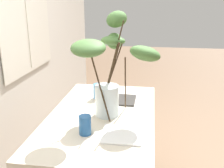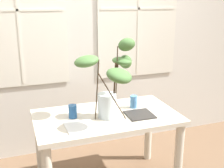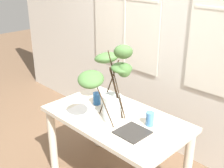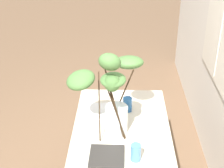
{
  "view_description": "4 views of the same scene",
  "coord_description": "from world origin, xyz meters",
  "px_view_note": "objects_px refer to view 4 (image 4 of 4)",
  "views": [
    {
      "loc": [
        -1.69,
        -0.33,
        1.52
      ],
      "look_at": [
        -0.03,
        -0.08,
        0.97
      ],
      "focal_mm": 42.2,
      "sensor_mm": 36.0,
      "label": 1
    },
    {
      "loc": [
        -0.76,
        -2.31,
        1.76
      ],
      "look_at": [
        0.04,
        -0.03,
        1.03
      ],
      "focal_mm": 46.2,
      "sensor_mm": 36.0,
      "label": 2
    },
    {
      "loc": [
        1.58,
        -1.63,
        2.0
      ],
      "look_at": [
        -0.07,
        0.02,
        1.03
      ],
      "focal_mm": 46.24,
      "sensor_mm": 36.0,
      "label": 3
    },
    {
      "loc": [
        2.1,
        -0.01,
        2.28
      ],
      "look_at": [
        -0.05,
        -0.07,
        1.12
      ],
      "focal_mm": 54.93,
      "sensor_mm": 36.0,
      "label": 4
    }
  ],
  "objects_px": {
    "drinking_glass_blue_left": "(127,104)",
    "plate_square_right": "(107,156)",
    "vase_with_branches": "(111,90)",
    "plate_square_left": "(101,111)",
    "drinking_glass_blue_right": "(136,152)",
    "dining_table": "(121,146)"
  },
  "relations": [
    {
      "from": "dining_table",
      "to": "plate_square_right",
      "type": "bearing_deg",
      "value": -19.17
    },
    {
      "from": "drinking_glass_blue_right",
      "to": "plate_square_left",
      "type": "xyz_separation_m",
      "value": [
        -0.59,
        -0.27,
        -0.06
      ]
    },
    {
      "from": "plate_square_right",
      "to": "drinking_glass_blue_right",
      "type": "bearing_deg",
      "value": 83.29
    },
    {
      "from": "plate_square_right",
      "to": "plate_square_left",
      "type": "bearing_deg",
      "value": -172.42
    },
    {
      "from": "plate_square_left",
      "to": "plate_square_right",
      "type": "relative_size",
      "value": 1.01
    },
    {
      "from": "vase_with_branches",
      "to": "plate_square_left",
      "type": "xyz_separation_m",
      "value": [
        -0.29,
        -0.1,
        -0.36
      ]
    },
    {
      "from": "drinking_glass_blue_left",
      "to": "plate_square_right",
      "type": "height_order",
      "value": "drinking_glass_blue_left"
    },
    {
      "from": "drinking_glass_blue_right",
      "to": "plate_square_right",
      "type": "distance_m",
      "value": 0.2
    },
    {
      "from": "drinking_glass_blue_right",
      "to": "plate_square_left",
      "type": "relative_size",
      "value": 0.51
    },
    {
      "from": "drinking_glass_blue_left",
      "to": "plate_square_left",
      "type": "bearing_deg",
      "value": -85.53
    },
    {
      "from": "dining_table",
      "to": "plate_square_right",
      "type": "relative_size",
      "value": 5.45
    },
    {
      "from": "drinking_glass_blue_left",
      "to": "plate_square_right",
      "type": "bearing_deg",
      "value": -13.94
    },
    {
      "from": "dining_table",
      "to": "drinking_glass_blue_left",
      "type": "distance_m",
      "value": 0.36
    },
    {
      "from": "vase_with_branches",
      "to": "drinking_glass_blue_right",
      "type": "relative_size",
      "value": 6.03
    },
    {
      "from": "drinking_glass_blue_left",
      "to": "plate_square_left",
      "type": "distance_m",
      "value": 0.23
    },
    {
      "from": "plate_square_left",
      "to": "plate_square_right",
      "type": "height_order",
      "value": "plate_square_right"
    },
    {
      "from": "vase_with_branches",
      "to": "plate_square_right",
      "type": "relative_size",
      "value": 3.09
    },
    {
      "from": "vase_with_branches",
      "to": "drinking_glass_blue_left",
      "type": "distance_m",
      "value": 0.45
    },
    {
      "from": "dining_table",
      "to": "plate_square_left",
      "type": "xyz_separation_m",
      "value": [
        -0.28,
        -0.17,
        0.14
      ]
    },
    {
      "from": "vase_with_branches",
      "to": "plate_square_right",
      "type": "distance_m",
      "value": 0.45
    },
    {
      "from": "plate_square_left",
      "to": "plate_square_right",
      "type": "distance_m",
      "value": 0.57
    },
    {
      "from": "plate_square_right",
      "to": "vase_with_branches",
      "type": "bearing_deg",
      "value": 175.56
    }
  ]
}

